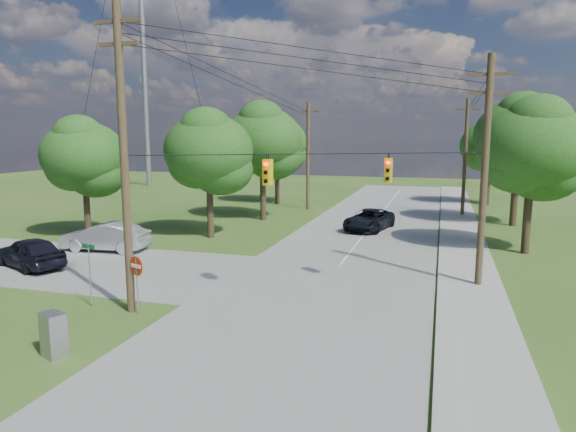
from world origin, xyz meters
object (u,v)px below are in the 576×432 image
(control_cabinet, at_px, (54,335))
(pole_north_w, at_px, (308,155))
(pole_ne, at_px, (485,169))
(pole_north_e, at_px, (465,157))
(do_not_enter_sign, at_px, (137,272))
(car_cross_silver, at_px, (105,237))
(car_cross_dark, at_px, (30,252))
(pole_sw, at_px, (124,155))
(car_main_north, at_px, (369,220))

(control_cabinet, bearing_deg, pole_north_w, 115.51)
(pole_ne, distance_m, control_cabinet, 18.59)
(pole_north_e, bearing_deg, do_not_enter_sign, -113.61)
(pole_ne, xyz_separation_m, car_cross_silver, (-21.17, 1.30, -4.58))
(pole_ne, bearing_deg, pole_north_w, 122.29)
(do_not_enter_sign, bearing_deg, control_cabinet, -73.78)
(pole_north_e, relative_size, do_not_enter_sign, 4.27)
(pole_ne, distance_m, car_cross_dark, 23.21)
(control_cabinet, bearing_deg, car_cross_silver, 145.01)
(pole_sw, height_order, car_cross_silver, pole_sw)
(car_cross_dark, xyz_separation_m, car_cross_silver, (1.34, 4.55, 0.04))
(car_cross_dark, height_order, car_main_north, car_cross_dark)
(pole_north_e, height_order, car_main_north, pole_north_e)
(pole_ne, height_order, car_cross_silver, pole_ne)
(pole_north_e, distance_m, car_cross_dark, 34.10)
(pole_north_e, bearing_deg, pole_north_w, 180.00)
(pole_ne, relative_size, car_cross_silver, 2.01)
(car_cross_dark, relative_size, car_main_north, 0.89)
(car_main_north, bearing_deg, car_cross_silver, -128.34)
(pole_north_e, bearing_deg, car_main_north, -126.94)
(do_not_enter_sign, bearing_deg, car_main_north, 94.31)
(pole_north_w, height_order, car_cross_dark, pole_north_w)
(pole_north_e, bearing_deg, control_cabinet, -111.48)
(pole_sw, xyz_separation_m, pole_north_w, (-0.40, 29.60, -1.10))
(pole_ne, xyz_separation_m, control_cabinet, (-13.38, -12.00, -4.75))
(pole_ne, height_order, pole_north_w, pole_ne)
(pole_ne, distance_m, pole_north_w, 26.03)
(pole_sw, distance_m, pole_north_e, 32.55)
(car_cross_silver, bearing_deg, car_cross_dark, -22.04)
(car_cross_silver, height_order, control_cabinet, car_cross_silver)
(car_cross_silver, bearing_deg, control_cabinet, 24.77)
(car_cross_silver, height_order, do_not_enter_sign, do_not_enter_sign)
(pole_sw, bearing_deg, do_not_enter_sign, -26.38)
(pole_sw, distance_m, do_not_enter_sign, 4.55)
(car_cross_dark, distance_m, do_not_enter_sign, 10.56)
(pole_sw, relative_size, do_not_enter_sign, 5.13)
(pole_north_w, bearing_deg, do_not_enter_sign, -88.34)
(pole_north_e, height_order, car_cross_dark, pole_north_e)
(car_cross_dark, bearing_deg, pole_sw, 85.95)
(pole_ne, distance_m, pole_north_e, 22.00)
(car_cross_silver, bearing_deg, car_main_north, 123.38)
(car_main_north, height_order, control_cabinet, car_main_north)
(pole_sw, relative_size, pole_ne, 1.14)
(control_cabinet, bearing_deg, pole_ne, 66.53)
(pole_north_e, xyz_separation_m, car_main_north, (-6.85, -9.11, -4.35))
(car_main_north, relative_size, control_cabinet, 3.77)
(pole_sw, relative_size, car_cross_dark, 2.49)
(car_cross_silver, bearing_deg, pole_ne, 80.89)
(pole_north_w, bearing_deg, car_main_north, -52.25)
(pole_north_w, relative_size, do_not_enter_sign, 4.27)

